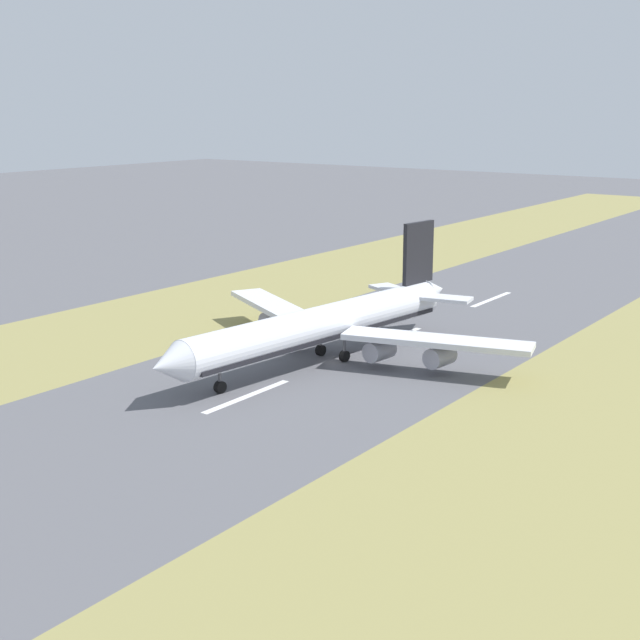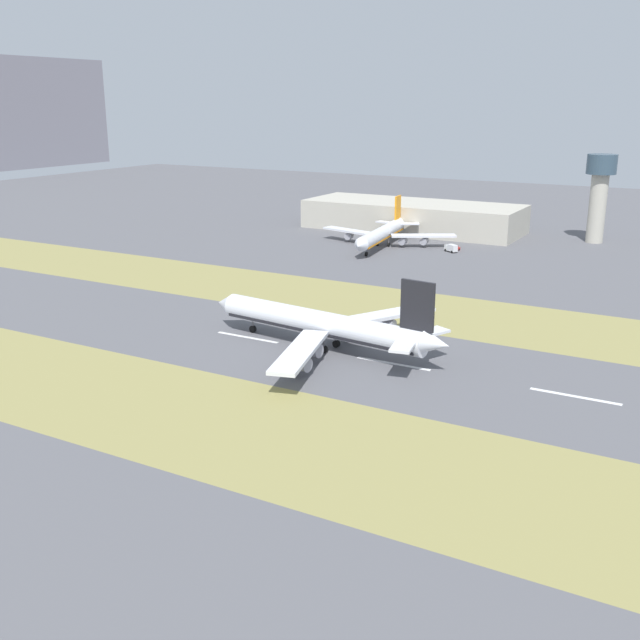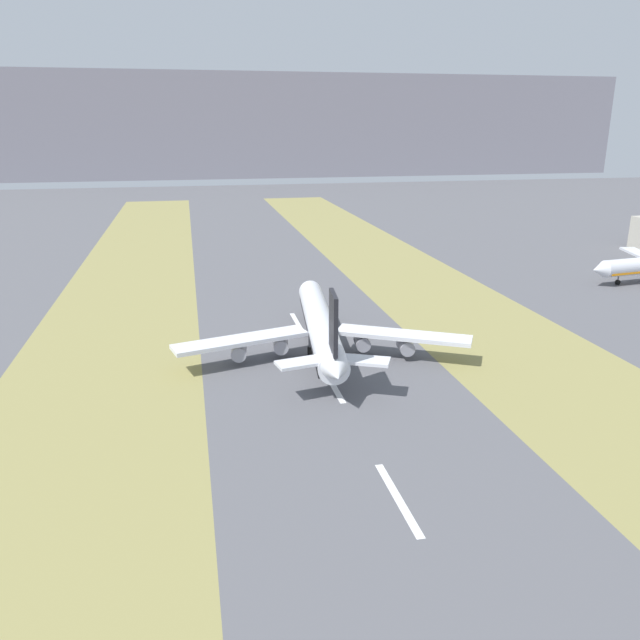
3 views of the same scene
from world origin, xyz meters
The scene contains 12 objects.
ground_plane centered at (0.00, 0.00, 0.00)m, with size 800.00×800.00×0.00m, color #56565B.
grass_median_west centered at (-45.00, 0.00, 0.00)m, with size 40.00×600.00×0.01m, color olive.
grass_median_east centered at (45.00, 0.00, 0.00)m, with size 40.00×600.00×0.01m, color olive.
centreline_dash_near centered at (0.00, -58.91, 0.01)m, with size 1.20×18.00×0.01m, color silver.
centreline_dash_mid centered at (0.00, -18.91, 0.01)m, with size 1.20×18.00×0.01m, color silver.
centreline_dash_far centered at (0.00, 21.09, 0.01)m, with size 1.20×18.00×0.01m, color silver.
airplane_main_jet centered at (1.47, -0.80, 6.02)m, with size 63.72×67.19×20.20m.
terminal_building centered at (170.60, 47.15, 6.37)m, with size 36.00×97.88×12.75m, color #B2AD9E.
control_tower centered at (179.73, -31.08, 22.37)m, with size 12.00×12.00×36.28m.
airplane_parked_apron centered at (127.30, 42.41, 5.42)m, with size 60.43×57.21×18.18m.
service_truck centered at (130.14, 14.03, 1.67)m, with size 5.19×6.20×3.10m.
apron_car centered at (133.65, 13.55, 1.00)m, with size 4.70×2.80×2.03m.
Camera 2 is at (-147.53, -82.60, 57.38)m, focal length 42.00 mm.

